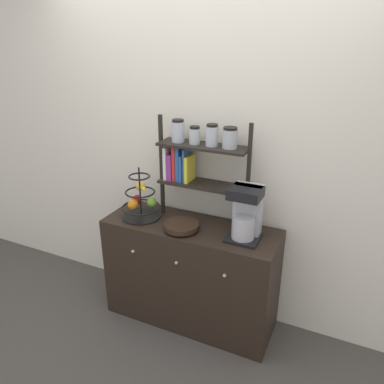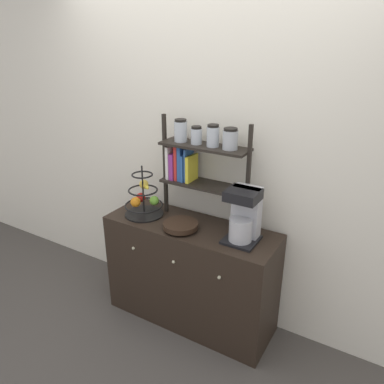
# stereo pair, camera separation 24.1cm
# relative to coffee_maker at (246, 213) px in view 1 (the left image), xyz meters

# --- Properties ---
(ground_plane) EXTENTS (12.00, 12.00, 0.00)m
(ground_plane) POSITION_rel_coffee_maker_xyz_m (-0.40, -0.23, -1.00)
(ground_plane) COLOR #47423D
(wall_back) EXTENTS (7.00, 0.05, 2.60)m
(wall_back) POSITION_rel_coffee_maker_xyz_m (-0.40, 0.26, 0.30)
(wall_back) COLOR silver
(wall_back) RESTS_ON ground_plane
(sideboard) EXTENTS (1.28, 0.46, 0.82)m
(sideboard) POSITION_rel_coffee_maker_xyz_m (-0.40, -0.00, -0.59)
(sideboard) COLOR black
(sideboard) RESTS_ON ground_plane
(coffee_maker) EXTENTS (0.22, 0.23, 0.37)m
(coffee_maker) POSITION_rel_coffee_maker_xyz_m (0.00, 0.00, 0.00)
(coffee_maker) COLOR black
(coffee_maker) RESTS_ON sideboard
(fruit_stand) EXTENTS (0.29, 0.29, 0.39)m
(fruit_stand) POSITION_rel_coffee_maker_xyz_m (-0.80, -0.02, -0.05)
(fruit_stand) COLOR black
(fruit_stand) RESTS_ON sideboard
(wooden_bowl) EXTENTS (0.25, 0.25, 0.05)m
(wooden_bowl) POSITION_rel_coffee_maker_xyz_m (-0.43, -0.09, -0.15)
(wooden_bowl) COLOR black
(wooden_bowl) RESTS_ON sideboard
(shelf_hutch) EXTENTS (0.68, 0.20, 0.75)m
(shelf_hutch) POSITION_rel_coffee_maker_xyz_m (-0.42, 0.11, 0.30)
(shelf_hutch) COLOR black
(shelf_hutch) RESTS_ON sideboard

